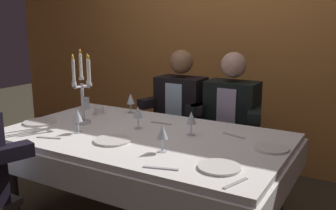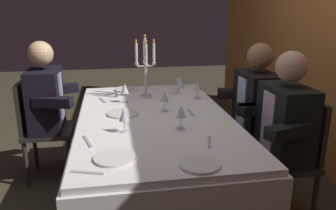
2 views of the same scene
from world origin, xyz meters
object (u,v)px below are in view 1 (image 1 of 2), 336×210
at_px(seated_diner_1, 181,106).
at_px(dinner_plate_3, 271,148).
at_px(dining_table, 143,150).
at_px(candelabra, 82,89).
at_px(wine_glass_0, 131,99).
at_px(wine_glass_2, 162,133).
at_px(wine_glass_4, 191,118).
at_px(wine_glass_1, 78,116).
at_px(dinner_plate_2, 40,122).
at_px(coffee_cup_0, 99,111).
at_px(dinner_plate_0, 113,140).
at_px(seated_diner_2, 232,112).
at_px(water_tumbler_0, 85,103).
at_px(dinner_plate_1, 219,167).
at_px(wine_glass_3, 138,112).

bearing_deg(seated_diner_1, dinner_plate_3, -37.08).
distance_m(dining_table, candelabra, 0.64).
relative_size(dining_table, wine_glass_0, 11.83).
relative_size(wine_glass_2, wine_glass_4, 1.00).
height_order(dining_table, wine_glass_1, wine_glass_1).
bearing_deg(dinner_plate_2, wine_glass_0, 55.34).
distance_m(coffee_cup_0, seated_diner_1, 0.75).
height_order(dinner_plate_0, wine_glass_4, wine_glass_4).
xyz_separation_m(dinner_plate_2, coffee_cup_0, (0.20, 0.43, 0.02)).
distance_m(wine_glass_4, coffee_cup_0, 0.92).
height_order(dinner_plate_2, seated_diner_1, seated_diner_1).
bearing_deg(dinner_plate_2, wine_glass_2, -4.07).
xyz_separation_m(dinner_plate_2, seated_diner_1, (0.64, 1.04, -0.01)).
xyz_separation_m(dining_table, candelabra, (-0.52, -0.01, 0.38)).
bearing_deg(seated_diner_2, dinner_plate_2, -137.11).
bearing_deg(seated_diner_2, wine_glass_4, -90.71).
bearing_deg(wine_glass_2, dinner_plate_0, 179.07).
bearing_deg(dinner_plate_2, water_tumbler_0, 92.52).
height_order(candelabra, dinner_plate_0, candelabra).
distance_m(dinner_plate_1, wine_glass_0, 1.32).
height_order(candelabra, coffee_cup_0, candelabra).
bearing_deg(wine_glass_3, dinner_plate_2, -161.08).
height_order(candelabra, dinner_plate_1, candelabra).
relative_size(dinner_plate_2, wine_glass_1, 1.49).
height_order(dinner_plate_3, seated_diner_2, seated_diner_2).
relative_size(dinner_plate_2, wine_glass_3, 1.49).
xyz_separation_m(dinner_plate_2, dinner_plate_3, (1.65, 0.28, 0.00)).
relative_size(wine_glass_0, seated_diner_1, 0.13).
bearing_deg(dinner_plate_1, dining_table, 155.78).
height_order(dinner_plate_3, wine_glass_4, wine_glass_4).
height_order(dining_table, dinner_plate_3, dinner_plate_3).
distance_m(dining_table, wine_glass_1, 0.50).
distance_m(dining_table, wine_glass_0, 0.64).
distance_m(dinner_plate_2, coffee_cup_0, 0.48).
bearing_deg(dinner_plate_1, wine_glass_3, 153.08).
relative_size(dining_table, dinner_plate_1, 8.63).
height_order(wine_glass_4, coffee_cup_0, wine_glass_4).
height_order(candelabra, seated_diner_2, candelabra).
height_order(dinner_plate_0, wine_glass_2, wine_glass_2).
xyz_separation_m(dinner_plate_1, wine_glass_2, (-0.39, 0.07, 0.11)).
height_order(wine_glass_0, seated_diner_2, seated_diner_2).
distance_m(candelabra, dinner_plate_3, 1.38).
bearing_deg(dining_table, wine_glass_4, 24.80).
distance_m(dinner_plate_0, coffee_cup_0, 0.74).
bearing_deg(dinner_plate_0, wine_glass_3, 94.27).
xyz_separation_m(dinner_plate_1, wine_glass_4, (-0.38, 0.44, 0.11)).
bearing_deg(dinner_plate_3, seated_diner_2, 124.65).
bearing_deg(wine_glass_2, seated_diner_1, 112.85).
height_order(dining_table, water_tumbler_0, water_tumbler_0).
xyz_separation_m(dinner_plate_3, wine_glass_4, (-0.54, 0.01, 0.11)).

